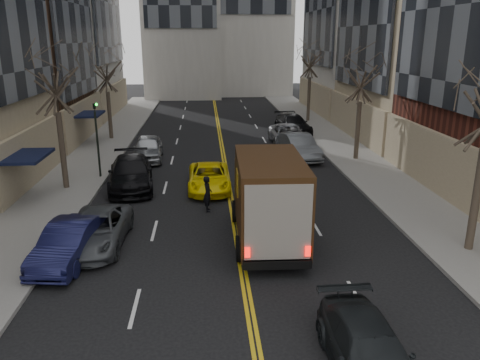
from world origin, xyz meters
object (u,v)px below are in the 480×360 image
object	(u,v)px
observer_sedan	(369,353)
pedestrian	(208,194)
taxi	(209,177)
ups_truck	(268,199)

from	to	relation	value
observer_sedan	pedestrian	size ratio (longest dim) A/B	2.63
taxi	pedestrian	distance (m)	3.36
observer_sedan	taxi	xyz separation A→B (m)	(-3.67, 15.04, 0.01)
ups_truck	taxi	size ratio (longest dim) A/B	1.38
taxi	pedestrian	world-z (taller)	pedestrian
ups_truck	taxi	distance (m)	7.41
ups_truck	pedestrian	xyz separation A→B (m)	(-2.38, 3.61, -0.94)
ups_truck	observer_sedan	size ratio (longest dim) A/B	1.46
ups_truck	observer_sedan	xyz separation A→B (m)	(1.40, -8.08, -1.15)
observer_sedan	pedestrian	world-z (taller)	pedestrian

